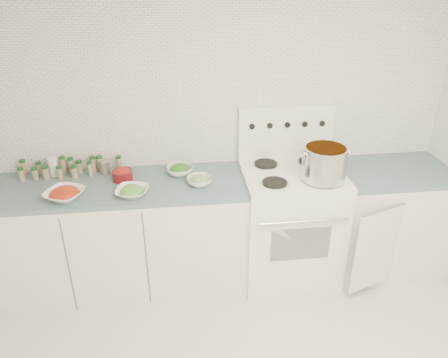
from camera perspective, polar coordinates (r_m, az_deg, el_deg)
room_walls at (r=1.94m, az=5.60°, el=1.41°), size 3.54×3.04×2.52m
counter_left at (r=3.52m, az=-12.78°, el=-7.24°), size 1.85×0.62×0.90m
stove at (r=3.57m, az=8.49°, el=-5.34°), size 0.76×0.70×1.36m
counter_right at (r=3.88m, az=20.31°, el=-4.86°), size 0.89×0.76×0.90m
stock_pot at (r=3.21m, az=12.99°, el=2.19°), size 0.34×0.32×0.24m
bowl_tomato at (r=3.20m, az=-20.11°, el=-1.84°), size 0.34×0.34×0.09m
bowl_snowpea at (r=3.11m, az=-11.92°, el=-1.57°), size 0.26×0.26×0.07m
bowl_broccoli at (r=3.35m, az=-5.78°, el=1.23°), size 0.25×0.25×0.08m
bowl_zucchini at (r=3.19m, az=-3.22°, el=-0.18°), size 0.20×0.20×0.07m
bowl_pepper at (r=3.33m, az=-13.14°, el=0.62°), size 0.15×0.15×0.09m
salt_canister at (r=3.55m, az=-21.39°, el=1.51°), size 0.09×0.09×0.14m
tin_can at (r=3.47m, az=-15.25°, el=1.48°), size 0.09×0.09×0.10m
spice_cluster at (r=3.52m, az=-19.93°, el=1.35°), size 0.75×0.16×0.14m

